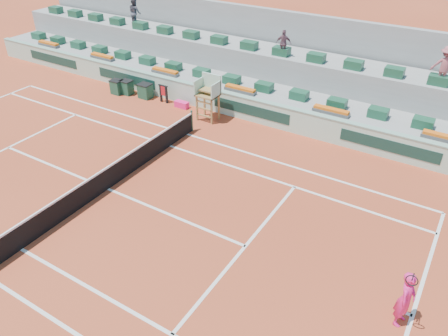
% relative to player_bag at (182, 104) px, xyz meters
% --- Properties ---
extents(ground, '(90.00, 90.00, 0.00)m').
position_rel_player_bag_xyz_m(ground, '(2.07, -7.88, -0.18)').
color(ground, '#9E381E').
rests_on(ground, ground).
extents(seating_tier_lower, '(36.00, 4.00, 1.20)m').
position_rel_player_bag_xyz_m(seating_tier_lower, '(2.07, 2.82, 0.42)').
color(seating_tier_lower, '#979895').
rests_on(seating_tier_lower, ground).
extents(seating_tier_upper, '(36.00, 2.40, 2.60)m').
position_rel_player_bag_xyz_m(seating_tier_upper, '(2.07, 4.42, 1.12)').
color(seating_tier_upper, '#979895').
rests_on(seating_tier_upper, ground).
extents(stadium_back_wall, '(36.00, 0.40, 4.40)m').
position_rel_player_bag_xyz_m(stadium_back_wall, '(2.07, 6.02, 2.02)').
color(stadium_back_wall, '#979895').
rests_on(stadium_back_wall, ground).
extents(player_bag, '(0.80, 0.35, 0.35)m').
position_rel_player_bag_xyz_m(player_bag, '(0.00, 0.00, 0.00)').
color(player_bag, '#FB207B').
rests_on(player_bag, ground).
extents(spectator_left, '(1.07, 0.97, 1.78)m').
position_rel_player_bag_xyz_m(spectator_left, '(-6.53, 4.09, 3.31)').
color(spectator_left, '#474753').
rests_on(spectator_left, seating_tier_upper).
extents(spectator_mid, '(0.90, 0.56, 1.43)m').
position_rel_player_bag_xyz_m(spectator_mid, '(4.24, 3.65, 3.14)').
color(spectator_mid, '#6B4753').
rests_on(spectator_mid, seating_tier_upper).
extents(spectator_right, '(1.19, 0.72, 1.79)m').
position_rel_player_bag_xyz_m(spectator_right, '(12.15, 3.90, 3.32)').
color(spectator_right, '#A05058').
rests_on(spectator_right, seating_tier_upper).
extents(court_lines, '(23.89, 11.09, 0.01)m').
position_rel_player_bag_xyz_m(court_lines, '(2.07, -7.88, -0.17)').
color(court_lines, silver).
rests_on(court_lines, ground).
extents(tennis_net, '(0.10, 11.97, 1.10)m').
position_rel_player_bag_xyz_m(tennis_net, '(2.07, -7.88, 0.35)').
color(tennis_net, black).
rests_on(tennis_net, ground).
extents(advertising_hoarding, '(36.00, 0.34, 1.26)m').
position_rel_player_bag_xyz_m(advertising_hoarding, '(2.10, 0.62, 0.46)').
color(advertising_hoarding, '#A9D5BB').
rests_on(advertising_hoarding, ground).
extents(umpire_chair, '(1.10, 0.90, 2.40)m').
position_rel_player_bag_xyz_m(umpire_chair, '(2.07, -0.38, 1.37)').
color(umpire_chair, olive).
rests_on(umpire_chair, ground).
extents(seat_row_lower, '(32.90, 0.60, 0.44)m').
position_rel_player_bag_xyz_m(seat_row_lower, '(2.07, 1.92, 1.24)').
color(seat_row_lower, '#184A31').
rests_on(seat_row_lower, seating_tier_lower).
extents(seat_row_upper, '(32.90, 0.60, 0.44)m').
position_rel_player_bag_xyz_m(seat_row_upper, '(2.07, 3.82, 2.64)').
color(seat_row_upper, '#184A31').
rests_on(seat_row_upper, seating_tier_upper).
extents(flower_planters, '(26.80, 0.36, 0.28)m').
position_rel_player_bag_xyz_m(flower_planters, '(0.57, 1.12, 1.16)').
color(flower_planters, '#515151').
rests_on(flower_planters, seating_tier_lower).
extents(drink_cooler_a, '(0.74, 0.64, 0.84)m').
position_rel_player_bag_xyz_m(drink_cooler_a, '(-2.58, -0.02, 0.25)').
color(drink_cooler_a, '#174531').
rests_on(drink_cooler_a, ground).
extents(drink_cooler_b, '(0.68, 0.58, 0.84)m').
position_rel_player_bag_xyz_m(drink_cooler_b, '(-3.85, -0.18, 0.25)').
color(drink_cooler_b, '#174531').
rests_on(drink_cooler_b, ground).
extents(drink_cooler_c, '(0.69, 0.59, 0.84)m').
position_rel_player_bag_xyz_m(drink_cooler_c, '(-4.38, -0.43, 0.25)').
color(drink_cooler_c, '#174531').
rests_on(drink_cooler_c, ground).
extents(towel_rack, '(0.62, 0.10, 1.03)m').
position_rel_player_bag_xyz_m(towel_rack, '(-1.26, 0.03, 0.43)').
color(towel_rack, black).
rests_on(towel_rack, ground).
extents(tennis_player, '(0.52, 0.92, 2.28)m').
position_rel_player_bag_xyz_m(tennis_player, '(13.66, -8.27, 0.75)').
color(tennis_player, '#FB207B').
rests_on(tennis_player, ground).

